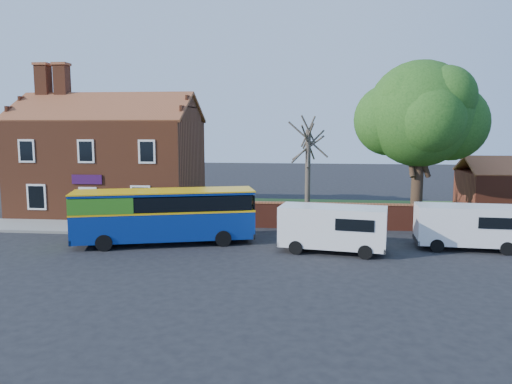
# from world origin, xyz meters

# --- Properties ---
(ground) EXTENTS (120.00, 120.00, 0.00)m
(ground) POSITION_xyz_m (0.00, 0.00, 0.00)
(ground) COLOR black
(ground) RESTS_ON ground
(pavement) EXTENTS (18.00, 3.50, 0.12)m
(pavement) POSITION_xyz_m (-7.00, 5.75, 0.06)
(pavement) COLOR gray
(pavement) RESTS_ON ground
(kerb) EXTENTS (18.00, 0.15, 0.14)m
(kerb) POSITION_xyz_m (-7.00, 4.00, 0.07)
(kerb) COLOR slate
(kerb) RESTS_ON ground
(grass_strip) EXTENTS (26.00, 12.00, 0.04)m
(grass_strip) POSITION_xyz_m (13.00, 13.00, 0.02)
(grass_strip) COLOR #426B28
(grass_strip) RESTS_ON ground
(shop_building) EXTENTS (12.30, 8.13, 10.50)m
(shop_building) POSITION_xyz_m (-7.02, 11.50, 3.41)
(shop_building) COLOR brown
(shop_building) RESTS_ON ground
(boundary_wall) EXTENTS (22.00, 0.38, 1.60)m
(boundary_wall) POSITION_xyz_m (13.00, 7.00, 0.81)
(boundary_wall) COLOR maroon
(boundary_wall) RESTS_ON ground
(bus) EXTENTS (9.66, 4.78, 2.86)m
(bus) POSITION_xyz_m (-0.68, 2.14, 1.63)
(bus) COLOR navy
(bus) RESTS_ON ground
(van_near) EXTENTS (5.45, 2.90, 2.27)m
(van_near) POSITION_xyz_m (8.38, 1.41, 1.27)
(van_near) COLOR white
(van_near) RESTS_ON ground
(van_far) EXTENTS (5.19, 2.39, 2.22)m
(van_far) POSITION_xyz_m (15.20, 2.68, 1.24)
(van_far) COLOR white
(van_far) RESTS_ON ground
(large_tree) EXTENTS (8.45, 6.69, 10.31)m
(large_tree) POSITION_xyz_m (14.19, 9.92, 6.75)
(large_tree) COLOR black
(large_tree) RESTS_ON ground
(bare_tree) EXTENTS (2.44, 2.91, 6.52)m
(bare_tree) POSITION_xyz_m (7.09, 9.40, 3.35)
(bare_tree) COLOR #4C4238
(bare_tree) RESTS_ON ground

